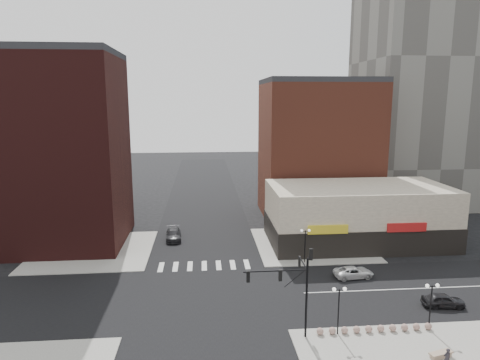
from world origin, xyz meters
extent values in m
plane|color=black|center=(0.00, 0.00, 0.00)|extent=(240.00, 240.00, 0.00)
cube|color=black|center=(0.00, 0.00, 0.01)|extent=(200.00, 14.00, 0.02)
cube|color=black|center=(0.00, 0.00, 0.01)|extent=(14.00, 200.00, 0.02)
cube|color=gray|center=(-14.50, 14.50, 0.06)|extent=(15.00, 15.00, 0.12)
cube|color=gray|center=(14.50, 14.50, 0.06)|extent=(15.00, 15.00, 0.12)
cube|color=#341110|center=(-19.00, 18.50, 12.50)|extent=(16.00, 15.00, 25.00)
cube|color=#341110|center=(-32.00, 34.00, 6.00)|extent=(20.00, 18.00, 12.00)
cube|color=brown|center=(19.00, 29.50, 11.00)|extent=(18.00, 15.00, 22.00)
cube|color=#47443F|center=(60.00, 56.00, 41.00)|extent=(18.00, 18.00, 82.00)
cube|color=beige|center=(21.00, 15.00, 4.00)|extent=(24.00, 12.00, 8.00)
cube|color=black|center=(21.00, 15.00, 1.70)|extent=(24.20, 12.20, 3.40)
cylinder|color=black|center=(8.20, -8.20, 3.50)|extent=(0.18, 0.18, 7.00)
cylinder|color=black|center=(5.60, -8.20, 6.00)|extent=(5.20, 0.11, 0.11)
cylinder|color=black|center=(7.20, -8.20, 5.30)|extent=(1.72, 0.06, 1.46)
cylinder|color=black|center=(8.20, -6.70, 6.00)|extent=(0.11, 3.00, 0.11)
cube|color=black|center=(3.40, -8.20, 5.60)|extent=(0.28, 0.18, 0.95)
sphere|color=red|center=(3.40, -8.20, 5.90)|extent=(0.16, 0.16, 0.16)
cube|color=black|center=(6.00, -8.20, 5.60)|extent=(0.28, 0.18, 0.95)
sphere|color=red|center=(6.00, -8.20, 5.90)|extent=(0.16, 0.16, 0.16)
cube|color=black|center=(8.20, -5.40, 5.60)|extent=(0.18, 0.28, 0.95)
sphere|color=red|center=(8.20, -5.40, 5.90)|extent=(0.16, 0.16, 0.16)
cube|color=black|center=(8.45, -8.20, 7.30)|extent=(0.28, 0.18, 0.95)
sphere|color=red|center=(8.45, -8.20, 7.60)|extent=(0.16, 0.16, 0.16)
cylinder|color=black|center=(11.00, -8.00, 2.12)|extent=(0.11, 0.11, 4.00)
cylinder|color=black|center=(11.00, -8.00, 4.02)|extent=(0.90, 0.06, 0.06)
sphere|color=white|center=(10.55, -8.00, 4.12)|extent=(0.32, 0.32, 0.32)
sphere|color=white|center=(11.45, -8.00, 4.12)|extent=(0.32, 0.32, 0.32)
cylinder|color=black|center=(19.00, -8.00, 2.12)|extent=(0.11, 0.11, 4.00)
cylinder|color=black|center=(19.00, -8.00, 4.02)|extent=(0.90, 0.06, 0.06)
sphere|color=white|center=(18.55, -8.00, 4.12)|extent=(0.32, 0.32, 0.32)
sphere|color=white|center=(19.45, -8.00, 4.12)|extent=(0.32, 0.32, 0.32)
cylinder|color=black|center=(12.00, 8.00, 2.12)|extent=(0.11, 0.11, 4.00)
cylinder|color=black|center=(12.00, 8.00, 4.02)|extent=(0.90, 0.06, 0.06)
sphere|color=white|center=(11.55, 8.00, 4.12)|extent=(0.32, 0.32, 0.32)
sphere|color=white|center=(12.45, 8.00, 4.12)|extent=(0.32, 0.32, 0.32)
sphere|color=gray|center=(9.50, -8.00, 0.42)|extent=(0.59, 0.59, 0.59)
sphere|color=gray|center=(10.55, -8.00, 0.42)|extent=(0.59, 0.59, 0.59)
sphere|color=gray|center=(11.60, -8.00, 0.42)|extent=(0.59, 0.59, 0.59)
sphere|color=gray|center=(12.65, -8.00, 0.42)|extent=(0.59, 0.59, 0.59)
sphere|color=gray|center=(13.70, -8.00, 0.42)|extent=(0.59, 0.59, 0.59)
sphere|color=gray|center=(14.75, -8.00, 0.42)|extent=(0.59, 0.59, 0.59)
sphere|color=gray|center=(15.80, -8.00, 0.42)|extent=(0.59, 0.59, 0.59)
sphere|color=gray|center=(16.85, -8.00, 0.42)|extent=(0.59, 0.59, 0.59)
sphere|color=gray|center=(17.90, -8.00, 0.42)|extent=(0.59, 0.59, 0.59)
sphere|color=gray|center=(18.95, -8.00, 0.42)|extent=(0.59, 0.59, 0.59)
imported|color=silver|center=(16.44, 3.40, 0.61)|extent=(4.58, 2.46, 1.22)
imported|color=black|center=(22.58, -4.01, 0.66)|extent=(4.06, 2.02, 1.33)
imported|color=black|center=(-4.38, 18.37, 0.74)|extent=(2.39, 5.22, 1.48)
imported|color=#29262B|center=(17.51, -13.23, 0.90)|extent=(0.60, 0.42, 1.56)
cube|color=tan|center=(17.81, -11.97, 0.28)|extent=(1.76, 0.90, 0.32)
cube|color=tan|center=(17.81, -11.97, 0.50)|extent=(1.99, 1.05, 0.13)
camera|label=1|loc=(-0.02, -40.07, 19.51)|focal=32.00mm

